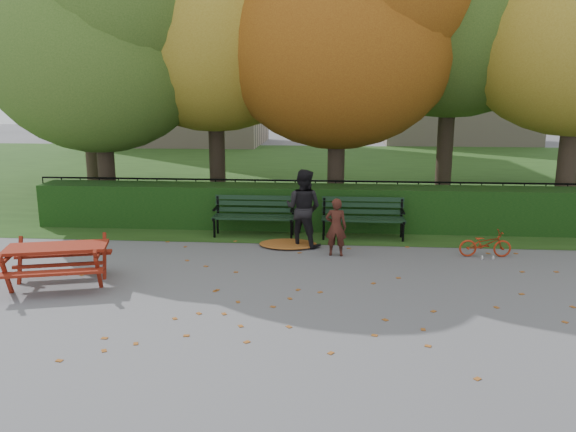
# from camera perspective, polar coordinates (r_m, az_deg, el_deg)

# --- Properties ---
(ground) EXTENTS (90.00, 90.00, 0.00)m
(ground) POSITION_cam_1_polar(r_m,az_deg,el_deg) (8.96, 1.54, -8.07)
(ground) COLOR slate
(ground) RESTS_ON ground
(grass_strip) EXTENTS (90.00, 90.00, 0.00)m
(grass_strip) POSITION_cam_1_polar(r_m,az_deg,el_deg) (22.59, 3.55, 4.52)
(grass_strip) COLOR #1F3D14
(grass_strip) RESTS_ON ground
(building_left) EXTENTS (10.00, 7.00, 15.00)m
(building_left) POSITION_cam_1_polar(r_m,az_deg,el_deg) (35.91, -11.20, 19.28)
(building_left) COLOR tan
(building_left) RESTS_ON ground
(building_right) EXTENTS (9.00, 6.00, 12.00)m
(building_right) POSITION_cam_1_polar(r_m,az_deg,el_deg) (37.25, 17.13, 16.40)
(building_right) COLOR tan
(building_right) RESTS_ON ground
(hedge) EXTENTS (13.00, 0.90, 1.00)m
(hedge) POSITION_cam_1_polar(r_m,az_deg,el_deg) (13.15, 2.66, 0.90)
(hedge) COLOR black
(hedge) RESTS_ON ground
(iron_fence) EXTENTS (14.00, 0.04, 1.02)m
(iron_fence) POSITION_cam_1_polar(r_m,az_deg,el_deg) (13.92, 2.79, 1.71)
(iron_fence) COLOR black
(iron_fence) RESTS_ON ground
(tree_a) EXTENTS (5.88, 5.60, 7.48)m
(tree_a) POSITION_cam_1_polar(r_m,az_deg,el_deg) (15.11, -18.04, 17.16)
(tree_a) COLOR #2E211B
(tree_a) RESTS_ON ground
(tree_b) EXTENTS (6.72, 6.40, 8.79)m
(tree_b) POSITION_cam_1_polar(r_m,az_deg,el_deg) (15.55, -6.47, 20.79)
(tree_b) COLOR #2E211B
(tree_b) RESTS_ON ground
(tree_c) EXTENTS (6.30, 6.00, 8.00)m
(tree_c) POSITION_cam_1_polar(r_m,az_deg,el_deg) (14.43, 6.58, 19.12)
(tree_c) COLOR #2E211B
(tree_c) RESTS_ON ground
(tree_f) EXTENTS (6.93, 6.60, 9.19)m
(tree_f) POSITION_cam_1_polar(r_m,az_deg,el_deg) (19.34, -19.56, 19.41)
(tree_f) COLOR #2E211B
(tree_f) RESTS_ON ground
(bench_left) EXTENTS (1.80, 0.57, 0.88)m
(bench_left) POSITION_cam_1_polar(r_m,az_deg,el_deg) (12.48, -3.45, 0.35)
(bench_left) COLOR black
(bench_left) RESTS_ON ground
(bench_right) EXTENTS (1.80, 0.57, 0.88)m
(bench_right) POSITION_cam_1_polar(r_m,az_deg,el_deg) (12.37, 7.62, 0.15)
(bench_right) COLOR black
(bench_right) RESTS_ON ground
(picnic_table) EXTENTS (1.87, 1.65, 0.77)m
(picnic_table) POSITION_cam_1_polar(r_m,az_deg,el_deg) (9.98, -22.41, -3.67)
(picnic_table) COLOR maroon
(picnic_table) RESTS_ON ground
(leaf_pile) EXTENTS (1.40, 1.15, 0.08)m
(leaf_pile) POSITION_cam_1_polar(r_m,az_deg,el_deg) (11.71, -0.00, -2.86)
(leaf_pile) COLOR maroon
(leaf_pile) RESTS_ON ground
(leaf_scatter) EXTENTS (9.00, 5.70, 0.01)m
(leaf_scatter) POSITION_cam_1_polar(r_m,az_deg,el_deg) (9.23, 1.65, -7.38)
(leaf_scatter) COLOR maroon
(leaf_scatter) RESTS_ON ground
(child) EXTENTS (0.44, 0.31, 1.15)m
(child) POSITION_cam_1_polar(r_m,az_deg,el_deg) (10.95, 4.90, -1.13)
(child) COLOR #3F1B14
(child) RESTS_ON ground
(adult) EXTENTS (0.95, 0.85, 1.61)m
(adult) POSITION_cam_1_polar(r_m,az_deg,el_deg) (11.53, 1.56, 0.80)
(adult) COLOR black
(adult) RESTS_ON ground
(bicycle) EXTENTS (1.01, 0.39, 0.52)m
(bicycle) POSITION_cam_1_polar(r_m,az_deg,el_deg) (11.55, 19.40, -2.67)
(bicycle) COLOR #A7280F
(bicycle) RESTS_ON ground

